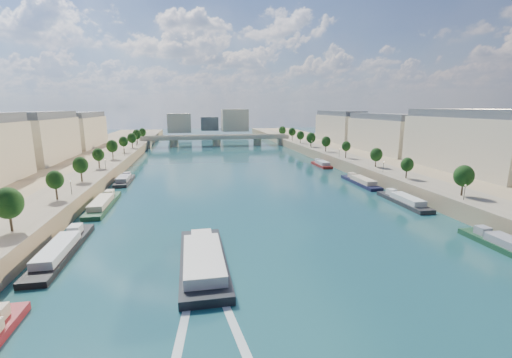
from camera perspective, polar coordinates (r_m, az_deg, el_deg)
name	(u,v)px	position (r m, az deg, el deg)	size (l,w,h in m)	color
ground	(241,182)	(136.20, -2.54, -0.56)	(700.00, 700.00, 0.00)	#0D303D
quay_left	(42,184)	(144.73, -32.06, -0.64)	(44.00, 520.00, 5.00)	#9E8460
quay_right	(405,170)	(161.98, 23.56, 1.36)	(44.00, 520.00, 5.00)	#9E8460
pave_left	(86,175)	(139.40, -26.45, 0.59)	(14.00, 520.00, 0.10)	gray
pave_right	(374,165)	(153.69, 19.00, 2.15)	(14.00, 520.00, 0.10)	gray
trees_left	(92,159)	(139.91, -25.65, 2.96)	(4.80, 268.80, 8.26)	#382B1E
trees_right	(359,150)	(160.69, 16.76, 4.65)	(4.80, 268.80, 8.26)	#382B1E
lamps_left	(91,172)	(128.24, -25.81, 1.00)	(0.36, 200.36, 4.28)	black
lamps_right	(359,158)	(155.49, 16.72, 3.43)	(0.36, 200.36, 4.28)	black
buildings_left	(13,142)	(158.92, -35.45, 5.04)	(16.00, 226.00, 23.20)	beige
buildings_right	(417,135)	(177.49, 25.29, 6.61)	(16.00, 226.00, 23.20)	beige
skyline	(213,122)	(352.18, -7.13, 9.46)	(79.00, 42.00, 22.00)	beige
bridge	(217,139)	(266.25, -6.59, 6.62)	(112.00, 12.00, 8.15)	#C1B79E
tour_barge	(203,260)	(67.07, -8.81, -13.21)	(8.77, 29.77, 4.03)	black
wake	(207,317)	(53.17, -8.12, -21.88)	(10.76, 25.97, 0.04)	silver
moored_barges_left	(87,222)	(97.66, -26.31, -6.40)	(5.00, 118.82, 3.60)	maroon
moored_barges_right	(412,205)	(112.63, 24.53, -3.90)	(5.00, 160.86, 3.60)	black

